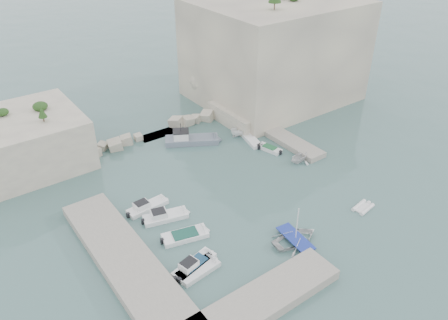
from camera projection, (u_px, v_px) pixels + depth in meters
ground at (253, 202)px, 53.05m from camera, size 400.00×400.00×0.00m
cliff_east at (274, 51)px, 75.86m from camera, size 26.00×22.00×17.00m
cliff_terrace at (245, 113)px, 71.26m from camera, size 8.00×10.00×2.50m
outcrop_west at (20, 142)px, 58.45m from camera, size 16.00×14.00×7.00m
quay_west at (127, 263)px, 43.61m from camera, size 5.00×24.00×1.10m
quay_south at (255, 305)px, 39.18m from camera, size 18.00×4.00×1.10m
ledge_east at (280, 136)px, 66.45m from camera, size 3.00×16.00×0.80m
breakwater at (158, 130)px, 67.33m from camera, size 28.00×3.00×1.40m
motorboat_a at (148, 209)px, 51.95m from camera, size 5.59×2.02×1.40m
motorboat_b at (166, 218)px, 50.40m from camera, size 5.89×3.19×1.40m
motorboat_c at (185, 237)px, 47.64m from camera, size 5.77×3.25×0.70m
motorboat_d at (194, 267)px, 43.90m from camera, size 5.70×2.84×1.40m
motorboat_e at (198, 272)px, 43.39m from camera, size 5.01×2.47×0.70m
rowboat at (295, 241)px, 47.11m from camera, size 5.63×4.28×1.09m
inflatable_dinghy at (363, 209)px, 51.95m from camera, size 3.08×1.82×0.44m
tender_east_a at (299, 161)px, 60.96m from camera, size 3.76×3.34×1.82m
tender_east_b at (269, 150)px, 63.58m from camera, size 2.25×4.23×0.70m
tender_east_c at (252, 143)px, 65.53m from camera, size 2.50×4.83×0.70m
tender_east_d at (243, 134)px, 67.71m from camera, size 4.56×2.14×1.70m
work_boat at (192, 143)px, 65.52m from camera, size 8.77×6.50×2.20m
rowboat_mast at (297, 222)px, 45.72m from camera, size 0.10×0.10×4.20m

